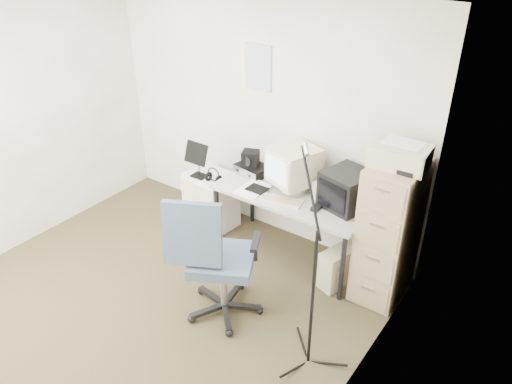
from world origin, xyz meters
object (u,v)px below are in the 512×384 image
Objects in this scene: office_chair at (222,258)px; filing_cabinet at (389,232)px; side_cart at (211,200)px; desk at (292,225)px.

filing_cabinet is at bearing 18.45° from office_chair.
desk is at bearing 6.59° from side_cart.
desk is 1.03m from side_cart.
filing_cabinet reaches higher than desk.
office_chair is 1.86× the size of side_cart.
desk is at bearing -178.19° from filing_cabinet.
side_cart is at bearing -178.92° from filing_cabinet.
side_cart is (-1.03, -0.01, -0.06)m from desk.
office_chair is at bearing -39.79° from side_cart.
office_chair is (-0.05, -1.01, 0.21)m from desk.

